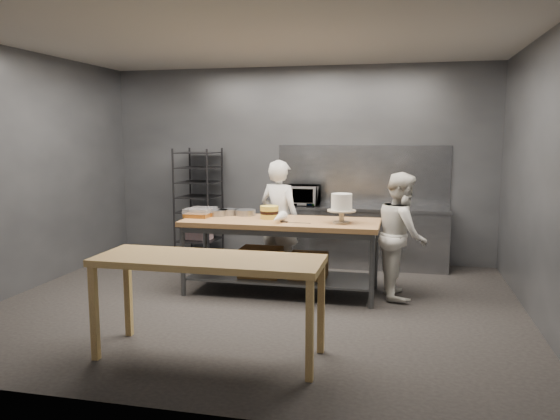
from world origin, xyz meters
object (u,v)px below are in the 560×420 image
Objects in this scene: chef_behind at (280,220)px; frosted_cake_stand at (342,204)px; layer_cake at (269,212)px; microwave at (301,195)px; chef_right at (401,235)px; work_table at (281,248)px; near_counter at (209,267)px; speed_rack at (199,205)px.

chef_behind is 1.23m from frosted_cake_stand.
microwave is at bearing 86.13° from layer_cake.
layer_cake is (-1.61, -0.11, 0.24)m from chef_right.
work_table is 10.52× the size of layer_cake.
frosted_cake_stand reaches higher than near_counter.
chef_behind is at bearing 64.99° from chef_right.
layer_cake is at bearing -44.38° from speed_rack.
layer_cake is (0.01, -0.61, 0.19)m from chef_behind.
work_table is 4.43× the size of microwave.
work_table is 1.58× the size of chef_right.
microwave is (-0.06, 1.64, 0.48)m from work_table.
chef_behind is at bearing -30.20° from speed_rack.
microwave reaches higher than work_table.
work_table reaches higher than near_counter.
speed_rack is 2.94m from frosted_cake_stand.
chef_behind is 0.99m from microwave.
chef_behind is at bearing 140.97° from frosted_cake_stand.
chef_behind reaches higher than frosted_cake_stand.
chef_right reaches higher than near_counter.
work_table is 2.07m from near_counter.
speed_rack is at bearing -177.18° from microwave.
chef_behind is at bearing 90.94° from layer_cake.
chef_behind is 4.62× the size of frosted_cake_stand.
chef_right is at bearing -44.02° from microwave.
microwave is (0.12, 0.96, 0.24)m from chef_behind.
chef_behind is (-0.17, 0.68, 0.24)m from work_table.
work_table is 6.82× the size of frosted_cake_stand.
near_counter is 1.32× the size of chef_right.
chef_behind reaches higher than chef_right.
work_table is 1.20× the size of near_counter.
near_counter is 3.70m from microwave.
speed_rack reaches higher than near_counter.
microwave is 1.54× the size of frosted_cake_stand.
near_counter is 2.73m from chef_behind.
near_counter is 2.14m from layer_cake.
chef_right is (3.13, -1.38, -0.10)m from speed_rack.
frosted_cake_stand is (2.43, -1.63, 0.29)m from speed_rack.
chef_right reaches higher than microwave.
chef_behind is 0.64m from layer_cake.
work_table is 0.95m from frosted_cake_stand.
chef_right reaches higher than layer_cake.
frosted_cake_stand is (-0.70, -0.25, 0.38)m from chef_right.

